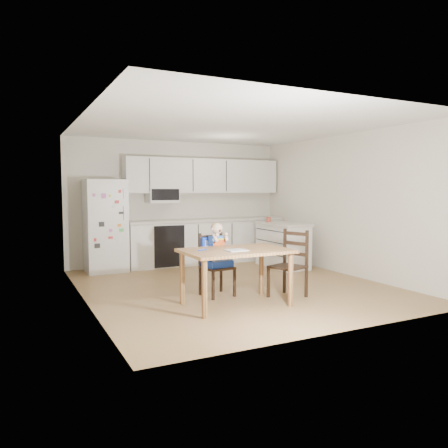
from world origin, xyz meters
TOP-DOWN VIEW (x-y plane):
  - room at (0.00, 0.48)m, footprint 4.52×5.01m
  - refrigerator at (-1.55, 2.15)m, footprint 0.72×0.70m
  - kitchen_run at (0.50, 2.24)m, footprint 3.37×0.62m
  - kitchen_island at (1.65, 1.07)m, footprint 0.62×1.18m
  - red_cup at (1.49, 1.33)m, footprint 0.08×0.08m
  - dining_table at (-0.50, -1.03)m, footprint 1.38×0.89m
  - napkin at (-0.55, -1.13)m, footprint 0.26×0.23m
  - toddler_spoon at (-0.94, -0.93)m, footprint 0.12×0.06m
  - chair_booster at (-0.50, -0.42)m, footprint 0.44×0.44m
  - chair_side at (0.44, -0.95)m, footprint 0.54×0.54m

SIDE VIEW (x-z plane):
  - kitchen_island at x=1.65m, z-range 0.00..0.88m
  - chair_side at x=0.44m, z-range 0.06..1.01m
  - chair_booster at x=-0.50m, z-range 0.11..1.16m
  - dining_table at x=-0.50m, z-range 0.27..1.01m
  - napkin at x=-0.55m, z-range 0.74..0.75m
  - toddler_spoon at x=-0.94m, z-range 0.74..0.76m
  - refrigerator at x=-1.55m, z-range 0.00..1.70m
  - kitchen_run at x=0.50m, z-range -0.20..1.95m
  - red_cup at x=1.49m, z-range 0.87..0.98m
  - room at x=0.00m, z-range -0.01..2.51m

